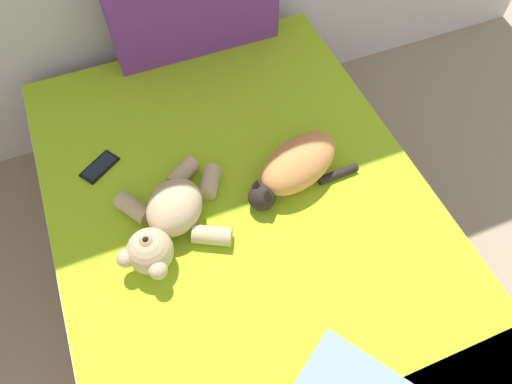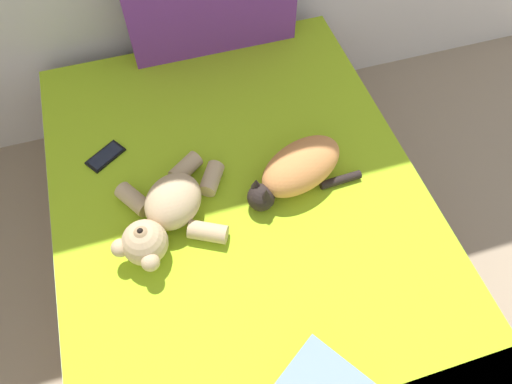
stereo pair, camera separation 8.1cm
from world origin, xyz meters
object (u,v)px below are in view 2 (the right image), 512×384
patterned_cushion (211,2)px  cat (297,169)px  cell_phone (105,156)px  bed (247,247)px  teddy_bear (166,214)px

patterned_cushion → cat: size_ratio=1.66×
patterned_cushion → cell_phone: 0.80m
bed → patterned_cushion: size_ratio=2.74×
bed → teddy_bear: bearing=171.0°
patterned_cushion → cell_phone: (-0.57, -0.52, -0.22)m
bed → patterned_cushion: bearing=82.6°
patterned_cushion → teddy_bear: patterned_cushion is taller
patterned_cushion → cell_phone: patterned_cushion is taller
cat → teddy_bear: size_ratio=0.96×
patterned_cushion → teddy_bear: 0.97m
teddy_bear → cell_phone: (-0.18, 0.36, -0.07)m
cat → cell_phone: cat is taller
bed → cat: size_ratio=4.56×
bed → teddy_bear: (-0.27, 0.04, 0.33)m
patterned_cushion → cat: patterned_cushion is taller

